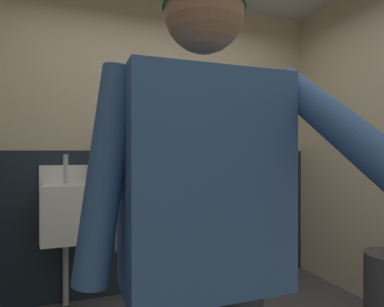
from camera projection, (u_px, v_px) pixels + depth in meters
The scene contains 6 objects.
wall_back at pixel (153, 143), 3.09m from camera, with size 3.85×0.12×2.69m, color beige.
wainscot_band_back at pixel (154, 220), 3.02m from camera, with size 3.25×0.03×1.27m, color #19232D.
urinal_left at pixel (65, 212), 2.62m from camera, with size 0.40×0.34×1.24m.
urinal_middle at pixel (157, 207), 2.88m from camera, with size 0.40×0.34×1.24m.
privacy_divider_panel at pixel (114, 190), 2.68m from camera, with size 0.04×0.40×0.90m, color #4C4C51.
person at pixel (205, 229), 0.91m from camera, with size 0.66×0.60×1.76m.
Camera 1 is at (-0.72, -1.43, 1.25)m, focal length 30.70 mm.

